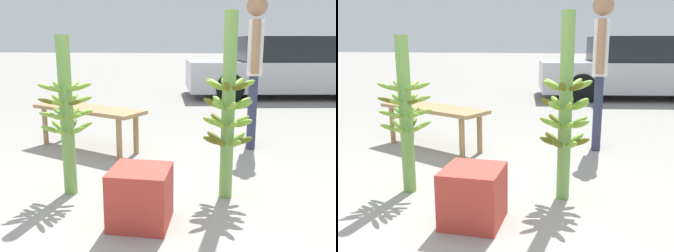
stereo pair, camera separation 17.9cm
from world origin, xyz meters
The scene contains 7 objects.
ground_plane centered at (0.00, 0.00, 0.00)m, with size 80.00×80.00×0.00m, color gray.
banana_stalk_left centered at (-0.62, 0.30, 0.67)m, with size 0.41×0.43×1.29m.
banana_stalk_center centered at (0.65, 0.44, 0.72)m, with size 0.41×0.41×1.46m.
vendor_person centered at (0.93, 1.98, 1.07)m, with size 0.23×0.54×1.74m.
market_bench centered at (-0.95, 1.59, 0.42)m, with size 1.45×0.93×0.50m.
parked_car centered at (1.90, 6.48, 0.65)m, with size 4.56×2.51×1.35m.
produce_crate centered at (0.08, -0.12, 0.20)m, with size 0.40×0.40×0.40m.
Camera 2 is at (0.82, -2.42, 1.23)m, focal length 40.00 mm.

